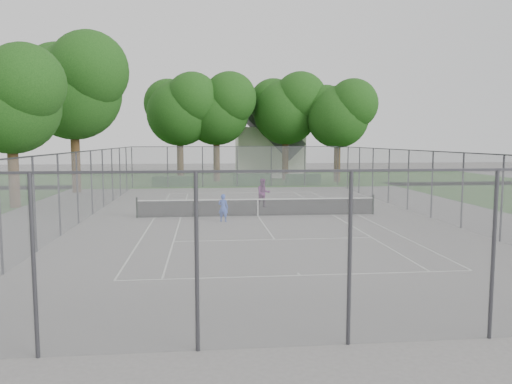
{
  "coord_description": "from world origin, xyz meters",
  "views": [
    {
      "loc": [
        -2.83,
        -26.4,
        4.1
      ],
      "look_at": [
        0.0,
        1.0,
        1.2
      ],
      "focal_mm": 35.0,
      "sensor_mm": 36.0,
      "label": 1
    }
  ],
  "objects": [
    {
      "name": "tree_far_right",
      "position": [
        10.09,
        20.96,
        6.77
      ],
      "size": [
        6.86,
        6.26,
        9.86
      ],
      "color": "#3E2916",
      "rests_on": "ground"
    },
    {
      "name": "grass_far",
      "position": [
        0.0,
        26.0,
        0.0
      ],
      "size": [
        60.0,
        20.0,
        0.0
      ],
      "primitive_type": "cube",
      "color": "#224F16",
      "rests_on": "ground"
    },
    {
      "name": "ground",
      "position": [
        0.0,
        0.0,
        0.0
      ],
      "size": [
        120.0,
        120.0,
        0.0
      ],
      "primitive_type": "plane",
      "color": "slate",
      "rests_on": "ground"
    },
    {
      "name": "tree_side_front",
      "position": [
        -14.23,
        4.93,
        6.64
      ],
      "size": [
        6.73,
        6.14,
        9.67
      ],
      "color": "#3E2916",
      "rests_on": "ground"
    },
    {
      "name": "court_markings",
      "position": [
        0.0,
        0.0,
        0.01
      ],
      "size": [
        11.03,
        23.83,
        0.01
      ],
      "color": "silver",
      "rests_on": "ground"
    },
    {
      "name": "hedge_mid",
      "position": [
        1.4,
        17.93,
        0.53
      ],
      "size": [
        3.38,
        0.97,
        1.06
      ],
      "primitive_type": "cube",
      "color": "#143F14",
      "rests_on": "ground"
    },
    {
      "name": "house",
      "position": [
        4.35,
        28.76,
        3.63
      ],
      "size": [
        7.24,
        5.61,
        9.01
      ],
      "color": "silver",
      "rests_on": "ground"
    },
    {
      "name": "tree_side_back",
      "position": [
        -12.71,
        13.61,
        8.39
      ],
      "size": [
        8.49,
        7.75,
        12.2
      ],
      "color": "#3E2916",
      "rests_on": "ground"
    },
    {
      "name": "hedge_right",
      "position": [
        6.19,
        18.66,
        0.47
      ],
      "size": [
        3.14,
        1.15,
        0.94
      ],
      "primitive_type": "cube",
      "color": "#143F14",
      "rests_on": "ground"
    },
    {
      "name": "girl_player",
      "position": [
        -1.92,
        -1.6,
        0.7
      ],
      "size": [
        0.59,
        0.49,
        1.39
      ],
      "primitive_type": "imported",
      "rotation": [
        0.0,
        0.0,
        2.77
      ],
      "color": "blue",
      "rests_on": "ground"
    },
    {
      "name": "woman_player",
      "position": [
        0.69,
        3.34,
        0.88
      ],
      "size": [
        0.94,
        0.79,
        1.76
      ],
      "primitive_type": "imported",
      "rotation": [
        0.0,
        0.0,
        0.15
      ],
      "color": "#63215F",
      "rests_on": "ground"
    },
    {
      "name": "tree_far_midright",
      "position": [
        5.42,
        23.5,
        7.4
      ],
      "size": [
        7.49,
        6.84,
        10.76
      ],
      "color": "#3E2916",
      "rests_on": "ground"
    },
    {
      "name": "tree_far_left",
      "position": [
        -5.07,
        22.41,
        7.18
      ],
      "size": [
        7.27,
        6.64,
        10.45
      ],
      "color": "#3E2916",
      "rests_on": "ground"
    },
    {
      "name": "tennis_net",
      "position": [
        0.0,
        0.0,
        0.51
      ],
      "size": [
        12.87,
        0.1,
        1.1
      ],
      "color": "black",
      "rests_on": "ground"
    },
    {
      "name": "tree_far_midleft",
      "position": [
        -1.55,
        22.9,
        7.28
      ],
      "size": [
        7.37,
        6.73,
        10.6
      ],
      "color": "#3E2916",
      "rests_on": "ground"
    },
    {
      "name": "perimeter_fence",
      "position": [
        0.0,
        0.0,
        1.81
      ],
      "size": [
        18.08,
        34.08,
        3.52
      ],
      "color": "#38383D",
      "rests_on": "ground"
    },
    {
      "name": "hedge_left",
      "position": [
        -5.67,
        18.04,
        0.44
      ],
      "size": [
        3.49,
        1.05,
        0.87
      ],
      "primitive_type": "cube",
      "color": "#143F14",
      "rests_on": "ground"
    }
  ]
}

